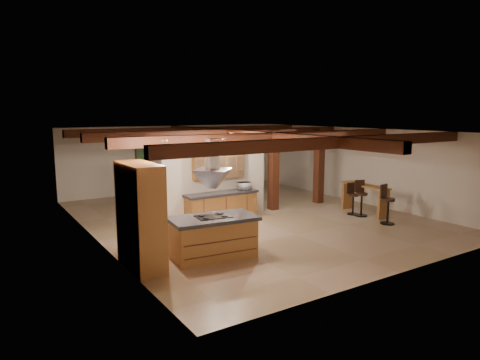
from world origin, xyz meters
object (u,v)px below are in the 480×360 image
object	(u,v)px
kitchen_island	(213,237)
sofa	(228,182)
bar_counter	(365,194)
dining_table	(224,193)

from	to	relation	value
kitchen_island	sofa	size ratio (longest dim) A/B	1.16
sofa	bar_counter	xyz separation A→B (m)	(1.36, -6.90, 0.42)
sofa	dining_table	bearing A→B (deg)	66.70
dining_table	sofa	xyz separation A→B (m)	(1.73, 2.51, -0.08)
kitchen_island	dining_table	world-z (taller)	kitchen_island
kitchen_island	dining_table	size ratio (longest dim) A/B	1.09
sofa	kitchen_island	bearing A→B (deg)	68.12
dining_table	bar_counter	xyz separation A→B (m)	(3.10, -4.40, 0.34)
kitchen_island	bar_counter	world-z (taller)	kitchen_island
kitchen_island	bar_counter	bearing A→B (deg)	9.78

